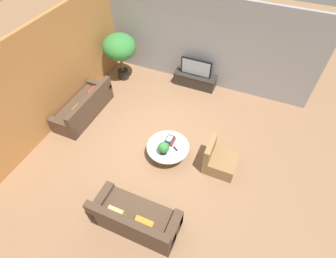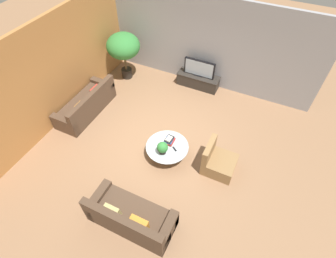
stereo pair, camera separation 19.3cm
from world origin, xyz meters
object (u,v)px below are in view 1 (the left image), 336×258
couch_by_wall (84,107)px  couch_near_entry (135,219)px  coffee_table (168,149)px  media_console (195,80)px  potted_palm_tall (119,48)px  armchair_wicker (219,160)px  potted_plant_tabletop (164,148)px  television (196,68)px

couch_by_wall → couch_near_entry: bearing=50.8°
coffee_table → couch_by_wall: bearing=171.1°
media_console → potted_palm_tall: potted_palm_tall is taller
armchair_wicker → potted_palm_tall: (-4.24, 2.42, 0.94)m
couch_near_entry → potted_plant_tabletop: bearing=-86.3°
armchair_wicker → television: bearing=29.4°
armchair_wicker → potted_plant_tabletop: bearing=106.6°
couch_near_entry → potted_palm_tall: 5.61m
couch_by_wall → media_console: bearing=135.6°
coffee_table → potted_plant_tabletop: 0.39m
media_console → coffee_table: bearing=-83.9°
coffee_table → couch_near_entry: size_ratio=0.59×
coffee_table → potted_plant_tabletop: size_ratio=3.18×
couch_by_wall → potted_palm_tall: 2.32m
media_console → potted_plant_tabletop: (0.32, -3.45, 0.35)m
potted_palm_tall → potted_plant_tabletop: 4.07m
armchair_wicker → potted_palm_tall: size_ratio=0.51×
couch_near_entry → potted_plant_tabletop: couch_near_entry is taller
couch_by_wall → couch_near_entry: size_ratio=1.10×
television → couch_by_wall: bearing=-134.5°
potted_palm_tall → potted_plant_tabletop: size_ratio=4.65×
coffee_table → couch_near_entry: 2.08m
television → potted_palm_tall: potted_palm_tall is taller
media_console → armchair_wicker: size_ratio=1.70×
couch_near_entry → couch_by_wall: bearing=-39.2°
armchair_wicker → media_console: bearing=29.4°
media_console → potted_palm_tall: size_ratio=0.87×
television → potted_palm_tall: (-2.53, -0.61, 0.47)m
media_console → potted_plant_tabletop: potted_plant_tabletop is taller
potted_plant_tabletop → armchair_wicker: bearing=16.6°
media_console → potted_palm_tall: (-2.53, -0.62, 0.97)m
television → coffee_table: (0.34, -3.21, -0.46)m
television → potted_plant_tabletop: bearing=-84.7°
couch_near_entry → armchair_wicker: bearing=-119.4°
coffee_table → potted_plant_tabletop: potted_plant_tabletop is taller
couch_by_wall → armchair_wicker: armchair_wicker is taller
media_console → potted_plant_tabletop: size_ratio=4.05×
television → potted_plant_tabletop: (0.32, -3.45, -0.16)m
television → potted_plant_tabletop: size_ratio=2.94×
potted_palm_tall → couch_near_entry: bearing=-57.6°
coffee_table → potted_plant_tabletop: bearing=-95.3°
media_console → coffee_table: (0.34, -3.21, 0.04)m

